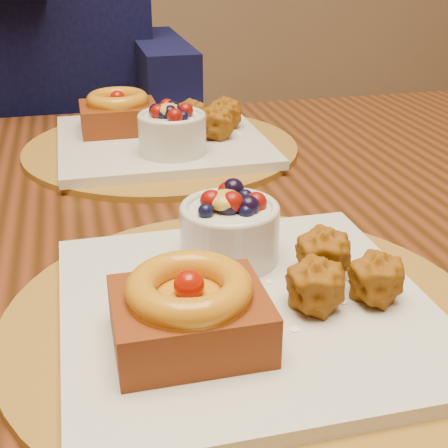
{
  "coord_description": "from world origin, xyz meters",
  "views": [
    {
      "loc": [
        -0.06,
        -0.49,
        1.03
      ],
      "look_at": [
        0.05,
        -0.05,
        0.82
      ],
      "focal_mm": 50.0,
      "sensor_mm": 36.0,
      "label": 1
    }
  ],
  "objects_px": {
    "place_setting_near": "(242,295)",
    "chair_far": "(43,205)",
    "dining_table": "(193,273)",
    "place_setting_far": "(160,135)"
  },
  "relations": [
    {
      "from": "place_setting_near",
      "to": "place_setting_far",
      "type": "bearing_deg",
      "value": 90.02
    },
    {
      "from": "dining_table",
      "to": "chair_far",
      "type": "bearing_deg",
      "value": 105.22
    },
    {
      "from": "dining_table",
      "to": "place_setting_far",
      "type": "height_order",
      "value": "place_setting_far"
    },
    {
      "from": "place_setting_near",
      "to": "chair_far",
      "type": "bearing_deg",
      "value": 101.79
    },
    {
      "from": "dining_table",
      "to": "place_setting_far",
      "type": "relative_size",
      "value": 4.21
    },
    {
      "from": "dining_table",
      "to": "place_setting_near",
      "type": "xyz_separation_m",
      "value": [
        -0.0,
        -0.22,
        0.1
      ]
    },
    {
      "from": "dining_table",
      "to": "place_setting_near",
      "type": "distance_m",
      "value": 0.24
    },
    {
      "from": "place_setting_near",
      "to": "chair_far",
      "type": "height_order",
      "value": "chair_far"
    },
    {
      "from": "place_setting_far",
      "to": "place_setting_near",
      "type": "bearing_deg",
      "value": -89.98
    },
    {
      "from": "dining_table",
      "to": "place_setting_near",
      "type": "bearing_deg",
      "value": -90.64
    }
  ]
}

